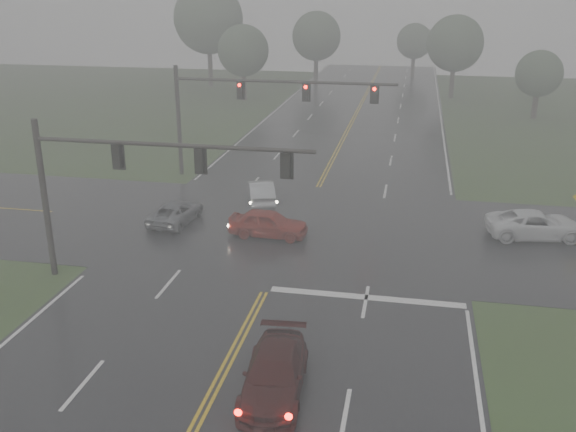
% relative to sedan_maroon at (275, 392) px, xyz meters
% --- Properties ---
extents(main_road, '(18.00, 160.00, 0.02)m').
position_rel_sedan_maroon_xyz_m(main_road, '(-2.03, 13.11, 0.00)').
color(main_road, black).
rests_on(main_road, ground).
extents(cross_street, '(120.00, 14.00, 0.02)m').
position_rel_sedan_maroon_xyz_m(cross_street, '(-2.03, 15.11, 0.00)').
color(cross_street, black).
rests_on(cross_street, ground).
extents(stop_bar, '(8.50, 0.50, 0.01)m').
position_rel_sedan_maroon_xyz_m(stop_bar, '(2.47, 7.51, 0.00)').
color(stop_bar, silver).
rests_on(stop_bar, ground).
extents(sedan_maroon, '(2.31, 4.99, 1.41)m').
position_rel_sedan_maroon_xyz_m(sedan_maroon, '(0.00, 0.00, 0.00)').
color(sedan_maroon, black).
rests_on(sedan_maroon, ground).
extents(sedan_red, '(4.34, 1.86, 1.46)m').
position_rel_sedan_maroon_xyz_m(sedan_red, '(-3.35, 13.80, 0.00)').
color(sedan_red, maroon).
rests_on(sedan_red, ground).
extents(sedan_silver, '(2.77, 4.59, 1.43)m').
position_rel_sedan_maroon_xyz_m(sedan_silver, '(-5.07, 19.24, 0.00)').
color(sedan_silver, '#AFB3B7').
rests_on(sedan_silver, ground).
extents(car_grey, '(2.37, 4.49, 1.21)m').
position_rel_sedan_maroon_xyz_m(car_grey, '(-9.04, 14.84, 0.00)').
color(car_grey, slate).
rests_on(car_grey, ground).
extents(pickup_white, '(5.52, 3.17, 1.45)m').
position_rel_sedan_maroon_xyz_m(pickup_white, '(10.84, 16.43, 0.00)').
color(pickup_white, silver).
rests_on(pickup_white, ground).
extents(signal_gantry_near, '(12.58, 0.32, 7.41)m').
position_rel_sedan_maroon_xyz_m(signal_gantry_near, '(-8.41, 7.15, 5.18)').
color(signal_gantry_near, black).
rests_on(signal_gantry_near, ground).
extents(signal_gantry_far, '(15.26, 0.39, 7.72)m').
position_rel_sedan_maroon_xyz_m(signal_gantry_far, '(-7.43, 24.51, 5.47)').
color(signal_gantry_far, black).
rests_on(signal_gantry_far, ground).
extents(tree_nw_a, '(5.90, 5.90, 8.67)m').
position_rel_sedan_maroon_xyz_m(tree_nw_a, '(-15.87, 55.89, 5.70)').
color(tree_nw_a, '#2F271E').
rests_on(tree_nw_a, ground).
extents(tree_ne_a, '(6.58, 6.58, 9.67)m').
position_rel_sedan_maroon_xyz_m(tree_ne_a, '(8.22, 62.29, 6.36)').
color(tree_ne_a, '#2F271E').
rests_on(tree_ne_a, ground).
extents(tree_n_mid, '(6.56, 6.56, 9.64)m').
position_rel_sedan_maroon_xyz_m(tree_n_mid, '(-9.60, 70.66, 6.34)').
color(tree_n_mid, '#2F271E').
rests_on(tree_n_mid, ground).
extents(tree_e_near, '(4.64, 4.64, 6.82)m').
position_rel_sedan_maroon_xyz_m(tree_e_near, '(16.04, 51.06, 4.47)').
color(tree_e_near, '#2F271E').
rests_on(tree_e_near, ground).
extents(tree_nw_b, '(9.00, 9.00, 13.21)m').
position_rel_sedan_maroon_xyz_m(tree_nw_b, '(-23.04, 65.46, 8.70)').
color(tree_nw_b, '#2F271E').
rests_on(tree_nw_b, ground).
extents(tree_n_far, '(5.20, 5.20, 7.63)m').
position_rel_sedan_maroon_xyz_m(tree_n_far, '(3.36, 81.59, 5.01)').
color(tree_n_far, '#2F271E').
rests_on(tree_n_far, ground).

